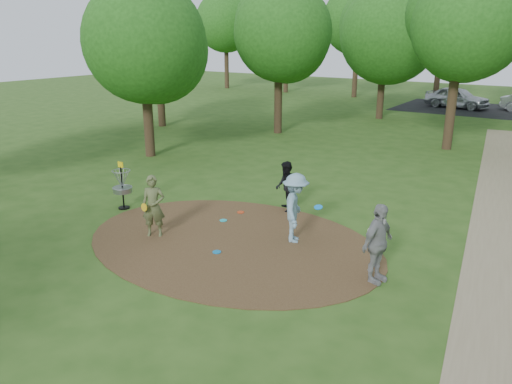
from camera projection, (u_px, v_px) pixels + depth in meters
The scene contains 14 objects.
ground at pixel (231, 242), 13.43m from camera, with size 100.00×100.00×0.00m, color #2D5119.
dirt_clearing at pixel (231, 242), 13.43m from camera, with size 8.40×8.40×0.02m, color #47301C.
footpath at pixel (508, 275), 11.60m from camera, with size 2.00×40.00×0.01m, color #8C7A5B.
parking_lot at pixel (498, 111), 36.21m from camera, with size 14.00×8.00×0.01m, color black.
player_observer_with_disc at pixel (153, 206), 13.59m from camera, with size 0.76×0.69×1.73m.
player_throwing_with_disc at pixel (295, 208), 13.21m from camera, with size 1.35×1.40×1.89m.
player_walking_with_disc at pixel (286, 187), 15.60m from camera, with size 0.95×0.98×1.59m.
player_waiting_with_disc at pixel (378, 244), 11.03m from camera, with size 0.66×1.15×1.85m.
disc_ground_cyan at pixel (223, 220), 14.92m from camera, with size 0.22×0.22×0.02m, color #19B9CD.
disc_ground_blue at pixel (217, 252), 12.76m from camera, with size 0.22×0.22×0.02m, color #0B78C0.
disc_ground_red at pixel (241, 212), 15.60m from camera, with size 0.22×0.22×0.02m, color red.
car_left at pixel (457, 97), 37.42m from camera, with size 1.86×4.62×1.57m, color #B6B9BE.
disc_golf_basket at pixel (122, 182), 15.77m from camera, with size 0.63×0.63×1.54m.
tree_ring at pixel (398, 39), 18.53m from camera, with size 37.52×45.75×9.11m.
Camera 1 is at (7.40, -9.96, 5.36)m, focal length 35.00 mm.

